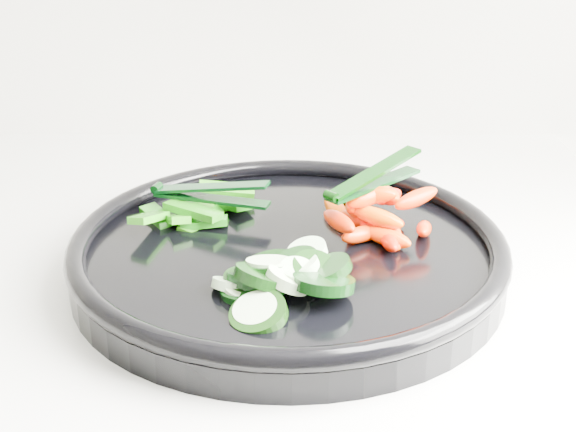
{
  "coord_description": "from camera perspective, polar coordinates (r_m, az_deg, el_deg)",
  "views": [
    {
      "loc": [
        0.66,
        1.0,
        1.26
      ],
      "look_at": [
        0.66,
        1.62,
        0.99
      ],
      "focal_mm": 50.0,
      "sensor_mm": 36.0,
      "label": 1
    }
  ],
  "objects": [
    {
      "name": "carrot_pile",
      "position": [
        0.72,
        5.99,
        0.32
      ],
      "size": [
        0.11,
        0.15,
        0.05
      ],
      "color": "#FF4500",
      "rests_on": "veggie_tray"
    },
    {
      "name": "tong_carrot",
      "position": [
        0.71,
        5.98,
        2.61
      ],
      "size": [
        0.09,
        0.09,
        0.02
      ],
      "color": "black",
      "rests_on": "carrot_pile"
    },
    {
      "name": "veggie_tray",
      "position": [
        0.69,
        -0.0,
        -2.62
      ],
      "size": [
        0.49,
        0.49,
        0.04
      ],
      "color": "black",
      "rests_on": "counter"
    },
    {
      "name": "cucumber_pile",
      "position": [
        0.62,
        -1.07,
        -4.56
      ],
      "size": [
        0.12,
        0.13,
        0.04
      ],
      "color": "black",
      "rests_on": "veggie_tray"
    },
    {
      "name": "pepper_pile",
      "position": [
        0.75,
        -6.51,
        0.41
      ],
      "size": [
        0.11,
        0.11,
        0.03
      ],
      "color": "#0F6F0A",
      "rests_on": "veggie_tray"
    },
    {
      "name": "tong_pepper",
      "position": [
        0.74,
        -5.74,
        1.66
      ],
      "size": [
        0.11,
        0.05,
        0.02
      ],
      "color": "black",
      "rests_on": "pepper_pile"
    }
  ]
}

